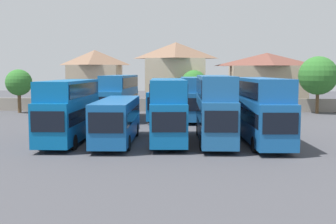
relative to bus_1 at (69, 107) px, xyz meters
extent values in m
plane|color=#424247|center=(7.54, 18.18, -2.73)|extent=(140.00, 140.00, 0.00)
cube|color=gray|center=(7.54, 26.04, -1.83)|extent=(56.00, 0.50, 1.80)
cube|color=#0A5DA1|center=(0.00, -0.09, -0.85)|extent=(2.70, 10.66, 3.05)
cube|color=black|center=(0.08, -5.42, -0.48)|extent=(2.24, 0.11, 1.37)
cube|color=black|center=(0.00, -0.09, -0.48)|extent=(2.72, 9.81, 0.96)
cube|color=#0A5DA1|center=(0.00, 0.18, 1.39)|extent=(2.64, 10.13, 1.43)
cube|color=black|center=(0.00, 0.18, 1.39)|extent=(2.72, 9.60, 1.00)
cylinder|color=black|center=(1.22, -3.36, -2.18)|extent=(0.32, 1.10, 1.10)
cylinder|color=black|center=(-1.12, -3.40, -2.18)|extent=(0.32, 1.10, 1.10)
cylinder|color=black|center=(1.12, 3.22, -2.18)|extent=(0.32, 1.10, 1.10)
cylinder|color=black|center=(-1.22, 3.19, -2.18)|extent=(0.32, 1.10, 1.10)
cube|color=#15559A|center=(3.77, -0.15, -0.87)|extent=(2.98, 11.02, 3.01)
cube|color=black|center=(3.96, -5.63, -0.51)|extent=(2.28, 0.16, 1.35)
cube|color=black|center=(3.77, -0.15, -0.51)|extent=(2.99, 10.15, 0.95)
cylinder|color=black|center=(5.08, -3.49, -2.18)|extent=(0.34, 1.11, 1.10)
cylinder|color=black|center=(2.70, -3.58, -2.18)|extent=(0.34, 1.11, 1.10)
cylinder|color=black|center=(4.83, 3.28, -2.18)|extent=(0.34, 1.11, 1.10)
cylinder|color=black|center=(2.46, 3.19, -2.18)|extent=(0.34, 1.11, 1.10)
cube|color=#0D5CA3|center=(7.66, 0.27, -0.88)|extent=(3.25, 10.50, 2.98)
cube|color=black|center=(8.01, -4.91, -0.52)|extent=(2.26, 0.23, 1.34)
cube|color=black|center=(7.66, 0.27, -0.52)|extent=(3.23, 9.67, 0.94)
cube|color=#0D5CA3|center=(7.65, 0.53, 1.40)|extent=(3.16, 9.98, 1.59)
cube|color=black|center=(7.65, 0.53, 1.40)|extent=(3.22, 9.47, 1.11)
cylinder|color=black|center=(9.06, -2.85, -2.18)|extent=(0.37, 1.12, 1.10)
cylinder|color=black|center=(6.70, -3.01, -2.18)|extent=(0.37, 1.12, 1.10)
cylinder|color=black|center=(8.63, 3.55, -2.18)|extent=(0.37, 1.12, 1.10)
cylinder|color=black|center=(6.27, 3.39, -2.18)|extent=(0.37, 1.12, 1.10)
cube|color=#1D5B98|center=(11.30, 0.45, -0.80)|extent=(2.64, 11.49, 3.14)
cube|color=black|center=(11.39, -5.30, -0.42)|extent=(2.16, 0.12, 1.41)
cube|color=black|center=(11.30, 0.45, -0.42)|extent=(2.66, 10.57, 0.99)
cube|color=#1D5B98|center=(11.29, 0.73, 1.62)|extent=(2.58, 10.91, 1.70)
cube|color=black|center=(11.29, 0.73, 1.62)|extent=(2.66, 10.34, 1.19)
cylinder|color=black|center=(12.48, -3.08, -2.18)|extent=(0.32, 1.10, 1.10)
cylinder|color=black|center=(10.23, -3.12, -2.18)|extent=(0.32, 1.10, 1.10)
cylinder|color=black|center=(12.37, 4.01, -2.18)|extent=(0.32, 1.10, 1.10)
cylinder|color=black|center=(10.11, 3.98, -2.18)|extent=(0.32, 1.10, 1.10)
cube|color=#185AA1|center=(14.83, 0.02, -0.84)|extent=(3.08, 11.47, 3.05)
cube|color=black|center=(15.09, -5.68, -0.48)|extent=(2.26, 0.18, 1.37)
cube|color=black|center=(14.83, 0.02, -0.48)|extent=(3.07, 10.56, 0.96)
cube|color=#185AA1|center=(14.82, 0.30, 1.49)|extent=(3.00, 10.90, 1.60)
cube|color=black|center=(14.82, 0.30, 1.49)|extent=(3.06, 10.34, 1.12)
cylinder|color=black|center=(16.17, -3.45, -2.18)|extent=(0.35, 1.11, 1.10)
cylinder|color=black|center=(13.81, -3.55, -2.18)|extent=(0.35, 1.11, 1.10)
cylinder|color=black|center=(15.85, 3.59, -2.18)|extent=(0.35, 1.11, 1.10)
cylinder|color=black|center=(13.49, 3.49, -2.18)|extent=(0.35, 1.11, 1.10)
cube|color=#1A62A3|center=(1.35, 15.76, -0.82)|extent=(2.85, 11.72, 3.10)
cube|color=black|center=(1.22, 9.91, -0.45)|extent=(2.28, 0.13, 1.39)
cube|color=black|center=(1.35, 15.76, -0.45)|extent=(2.87, 10.78, 0.98)
cube|color=#1A62A3|center=(1.35, 16.05, 1.54)|extent=(2.78, 11.13, 1.62)
cube|color=black|center=(1.35, 16.05, 1.54)|extent=(2.86, 10.55, 1.13)
cylinder|color=black|center=(2.46, 12.12, -2.18)|extent=(0.32, 1.11, 1.10)
cylinder|color=black|center=(0.07, 12.17, -2.18)|extent=(0.32, 1.11, 1.10)
cylinder|color=black|center=(2.62, 19.35, -2.18)|extent=(0.32, 1.11, 1.10)
cylinder|color=black|center=(0.23, 19.40, -2.18)|extent=(0.32, 1.11, 1.10)
cube|color=#0E5AA6|center=(6.34, 16.44, -0.87)|extent=(2.94, 11.44, 2.99)
cube|color=black|center=(6.12, 10.74, -0.52)|extent=(2.20, 0.17, 1.35)
cube|color=black|center=(6.34, 16.44, -0.52)|extent=(2.94, 10.54, 0.94)
cylinder|color=black|center=(7.35, 12.87, -2.18)|extent=(0.34, 1.11, 1.10)
cylinder|color=black|center=(5.06, 12.96, -2.18)|extent=(0.34, 1.11, 1.10)
cylinder|color=black|center=(7.63, 19.91, -2.18)|extent=(0.34, 1.11, 1.10)
cylinder|color=black|center=(5.33, 20.00, -2.18)|extent=(0.34, 1.11, 1.10)
cube|color=#1D5D9B|center=(9.65, 15.67, -0.90)|extent=(2.82, 10.92, 2.95)
cube|color=black|center=(9.78, 10.22, -0.54)|extent=(2.25, 0.13, 1.33)
cube|color=black|center=(9.65, 15.67, -0.54)|extent=(2.84, 10.05, 0.93)
cube|color=#1D5D9B|center=(9.64, 15.94, 1.36)|extent=(2.76, 10.38, 1.56)
cube|color=black|center=(9.64, 15.94, 1.36)|extent=(2.83, 9.84, 1.09)
cylinder|color=black|center=(10.91, 12.33, -2.18)|extent=(0.33, 1.11, 1.10)
cylinder|color=black|center=(8.55, 12.28, -2.18)|extent=(0.33, 1.11, 1.10)
cylinder|color=black|center=(10.74, 19.07, -2.18)|extent=(0.33, 1.11, 1.10)
cylinder|color=black|center=(8.39, 19.01, -2.18)|extent=(0.33, 1.11, 1.10)
cube|color=#125EA2|center=(13.00, 15.75, -0.80)|extent=(3.15, 11.59, 3.14)
cube|color=black|center=(13.32, 10.01, -0.42)|extent=(2.22, 0.20, 1.41)
cube|color=black|center=(13.00, 15.75, -0.42)|extent=(3.14, 10.68, 0.99)
cylinder|color=black|center=(14.35, 12.27, -2.18)|extent=(0.36, 1.11, 1.10)
cylinder|color=black|center=(12.04, 12.14, -2.18)|extent=(0.36, 1.11, 1.10)
cylinder|color=black|center=(13.96, 19.37, -2.18)|extent=(0.36, 1.11, 1.10)
cylinder|color=black|center=(11.64, 19.24, -2.18)|extent=(0.36, 1.11, 1.10)
cube|color=tan|center=(-5.30, 33.05, 0.52)|extent=(7.58, 6.03, 6.49)
pyramid|color=brown|center=(-5.30, 33.05, 4.92)|extent=(7.95, 6.34, 2.31)
cube|color=#C6B293|center=(7.20, 33.84, 1.02)|extent=(8.92, 6.86, 7.50)
pyramid|color=brown|center=(7.20, 33.84, 6.01)|extent=(9.37, 7.20, 2.49)
cube|color=tan|center=(21.20, 34.05, 0.45)|extent=(10.95, 7.89, 6.36)
pyramid|color=brown|center=(21.20, 34.05, 4.63)|extent=(11.50, 8.28, 1.99)
cylinder|color=brown|center=(-13.32, 23.04, -1.31)|extent=(0.46, 0.46, 2.83)
sphere|color=#2D6B28|center=(-13.32, 23.04, 1.33)|extent=(3.49, 3.49, 3.49)
cylinder|color=brown|center=(9.98, 28.54, -1.43)|extent=(0.50, 0.50, 2.59)
sphere|color=#2D6B28|center=(9.98, 28.54, 1.15)|extent=(3.67, 3.67, 3.67)
cylinder|color=brown|center=(26.07, 24.04, -1.12)|extent=(0.42, 0.42, 3.21)
sphere|color=#2D6B28|center=(26.07, 24.04, 2.25)|extent=(5.03, 5.03, 5.03)
camera|label=1|loc=(9.36, -32.74, 2.81)|focal=45.75mm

